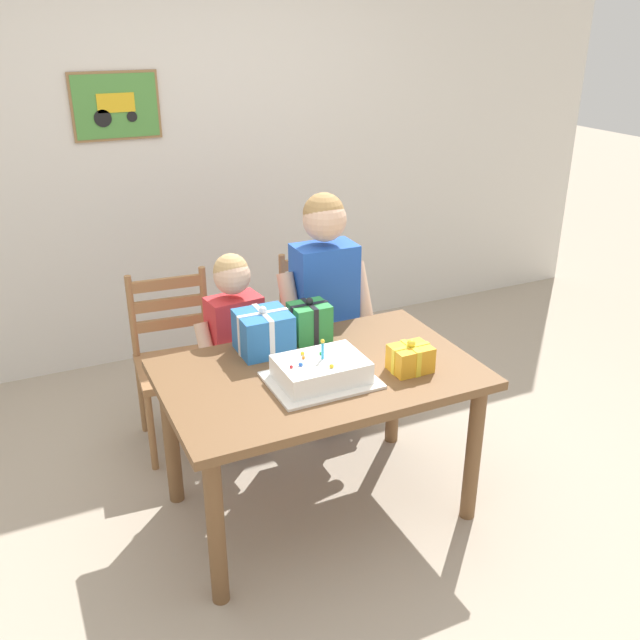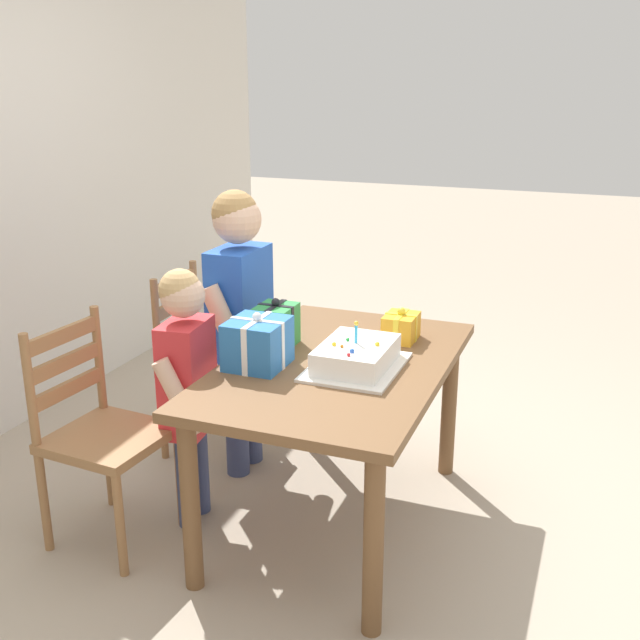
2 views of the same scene
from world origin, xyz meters
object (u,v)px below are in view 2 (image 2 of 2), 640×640
gift_box_beside_cake (401,327)px  chair_left (100,432)px  dining_table (337,386)px  gift_box_corner_small (276,326)px  gift_box_red_large (258,343)px  child_older (240,305)px  birthday_cake (356,357)px  chair_right (205,360)px  child_younger (187,373)px

gift_box_beside_cake → chair_left: 1.32m
dining_table → gift_box_corner_small: gift_box_corner_small is taller
chair_left → gift_box_beside_cake: bearing=-52.5°
gift_box_red_large → gift_box_beside_cake: bearing=-41.4°
gift_box_beside_cake → child_older: bearing=94.0°
birthday_cake → gift_box_corner_small: 0.42m
gift_box_beside_cake → child_older: 0.75m
dining_table → chair_right: size_ratio=1.47×
birthday_cake → child_younger: 0.70m
birthday_cake → chair_left: bearing=112.5°
gift_box_beside_cake → chair_right: 1.07m
chair_left → child_older: bearing=-20.5°
birthday_cake → gift_box_beside_cake: (0.39, -0.07, 0.01)m
gift_box_corner_small → gift_box_beside_cake: bearing=-61.1°
gift_box_red_large → chair_left: 0.73m
birthday_cake → chair_left: birthday_cake is taller
chair_left → gift_box_corner_small: bearing=-46.4°
dining_table → gift_box_red_large: bearing=118.2°
chair_right → child_younger: size_ratio=0.83×
gift_box_red_large → child_older: bearing=33.9°
chair_right → child_younger: child_younger is taller
gift_box_corner_small → birthday_cake: bearing=-107.8°
dining_table → child_younger: (-0.19, 0.58, 0.04)m
gift_box_beside_cake → chair_right: (0.08, 1.01, -0.32)m
gift_box_corner_small → dining_table: bearing=-106.7°
birthday_cake → dining_table: bearing=68.6°
birthday_cake → gift_box_beside_cake: birthday_cake is taller
child_older → gift_box_beside_cake: bearing=-86.0°
gift_box_red_large → gift_box_corner_small: gift_box_red_large is taller
birthday_cake → gift_box_corner_small: gift_box_corner_small is taller
gift_box_beside_cake → child_younger: child_younger is taller
birthday_cake → child_older: 0.75m
gift_box_red_large → child_younger: size_ratio=0.21×
chair_left → child_older: size_ratio=0.68×
birthday_cake → gift_box_red_large: (-0.11, 0.37, 0.05)m
birthday_cake → gift_box_red_large: 0.39m
gift_box_beside_cake → chair_left: (-0.78, 1.01, -0.32)m
gift_box_red_large → gift_box_corner_small: size_ratio=1.12×
birthday_cake → gift_box_beside_cake: 0.39m
birthday_cake → gift_box_beside_cake: bearing=-10.7°
birthday_cake → child_older: child_older is taller
chair_left → child_younger: 0.41m
dining_table → child_younger: bearing=107.8°
gift_box_corner_small → child_younger: child_younger is taller
birthday_cake → chair_right: size_ratio=0.48×
birthday_cake → gift_box_corner_small: bearing=72.2°
child_older → child_younger: (-0.49, 0.00, -0.15)m
gift_box_beside_cake → gift_box_corner_small: gift_box_corner_small is taller
gift_box_red_large → dining_table: bearing=-61.8°
gift_box_red_large → chair_right: (0.58, 0.57, -0.36)m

